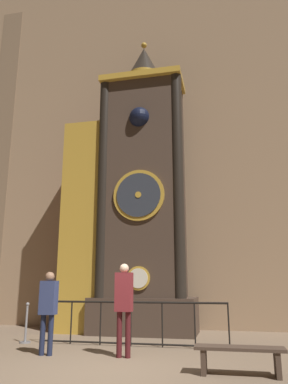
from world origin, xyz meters
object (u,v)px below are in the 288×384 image
visitor_near (48,304)px  visitor_far (124,300)px  clock_tower (130,199)px  visitor_bench (239,355)px  stanchion_post (26,330)px

visitor_near → visitor_far: 1.63m
visitor_near → visitor_far: (1.62, 0.12, 0.10)m
clock_tower → visitor_bench: size_ratio=6.77×
visitor_far → visitor_bench: (2.23, -1.03, -0.78)m
visitor_bench → stanchion_post: bearing=155.5°
clock_tower → visitor_far: clock_tower is taller
clock_tower → visitor_bench: clock_tower is taller
clock_tower → stanchion_post: size_ratio=10.04×
clock_tower → visitor_near: (-0.79, -3.72, -3.05)m
visitor_near → stanchion_post: bearing=132.1°
clock_tower → stanchion_post: (-2.07, -2.29, -3.74)m
stanchion_post → visitor_bench: 5.64m
clock_tower → visitor_near: clock_tower is taller
visitor_far → visitor_near: bearing=-173.6°
visitor_near → visitor_bench: (3.86, -0.92, -0.69)m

